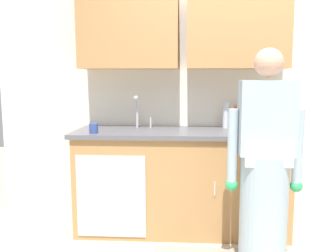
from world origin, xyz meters
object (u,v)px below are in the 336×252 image
(sink, at_px, (139,131))
(bottle_cleaner_spray, at_px, (258,118))
(person_at_sink, at_px, (264,180))
(bottle_water_tall, at_px, (238,117))
(bottle_water_short, at_px, (226,115))
(cup_by_sink, at_px, (94,128))

(sink, bearing_deg, bottle_cleaner_spray, 6.87)
(person_at_sink, xyz_separation_m, bottle_water_tall, (-0.07, 0.95, 0.35))
(sink, xyz_separation_m, person_at_sink, (1.00, -0.73, -0.23))
(sink, xyz_separation_m, bottle_cleaner_spray, (1.11, 0.13, 0.12))
(bottle_water_short, bearing_deg, cup_by_sink, -160.97)
(person_at_sink, relative_size, bottle_water_short, 6.54)
(sink, relative_size, bottle_water_short, 2.02)
(bottle_cleaner_spray, bearing_deg, cup_by_sink, -166.62)
(bottle_cleaner_spray, height_order, bottle_water_tall, bottle_cleaner_spray)
(bottle_water_short, xyz_separation_m, bottle_water_tall, (0.12, 0.03, -0.02))
(bottle_water_tall, xyz_separation_m, cup_by_sink, (-1.30, -0.43, -0.06))
(bottle_water_short, bearing_deg, bottle_water_tall, 13.24)
(sink, bearing_deg, person_at_sink, -36.26)
(person_at_sink, height_order, bottle_cleaner_spray, person_at_sink)
(bottle_water_tall, bearing_deg, cup_by_sink, -161.50)
(sink, xyz_separation_m, bottle_water_short, (0.81, 0.19, 0.14))
(sink, height_order, person_at_sink, person_at_sink)
(person_at_sink, distance_m, bottle_water_short, 1.01)
(sink, bearing_deg, cup_by_sink, -149.36)
(person_at_sink, height_order, bottle_water_tall, person_at_sink)
(person_at_sink, relative_size, cup_by_sink, 18.93)
(bottle_cleaner_spray, bearing_deg, bottle_water_short, 169.74)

